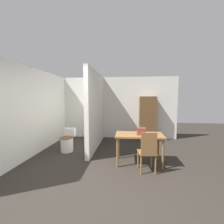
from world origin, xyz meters
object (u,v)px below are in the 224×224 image
wooden_chair (148,151)px  wooden_cabinet (148,118)px  toilet (68,142)px  dining_table (139,138)px  handbag (141,131)px

wooden_chair → wooden_cabinet: wooden_cabinet is taller
toilet → wooden_cabinet: bearing=30.1°
dining_table → toilet: 2.29m
dining_table → wooden_cabinet: wooden_cabinet is taller
dining_table → wooden_chair: bearing=-71.5°
dining_table → wooden_cabinet: bearing=77.6°
wooden_chair → wooden_cabinet: 2.71m
dining_table → wooden_chair: wooden_chair is taller
wooden_chair → handbag: bearing=97.3°
wooden_chair → toilet: size_ratio=1.35×
dining_table → handbag: size_ratio=4.96×
toilet → handbag: (2.19, -0.75, 0.55)m
handbag → dining_table: bearing=131.5°
wooden_chair → wooden_cabinet: (0.34, 2.67, 0.36)m
dining_table → toilet: (-2.15, 0.69, -0.37)m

